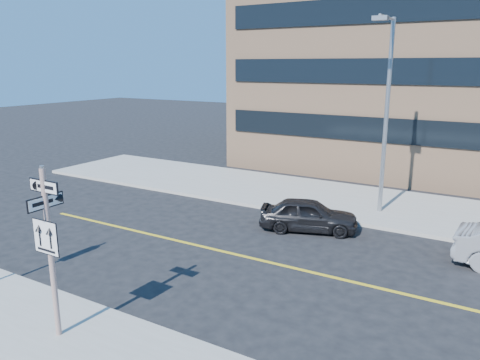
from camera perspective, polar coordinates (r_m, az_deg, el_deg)
The scene contains 5 objects.
ground at distance 13.86m, azimuth -12.83°, elevation -13.63°, with size 120.00×120.00×0.00m, color black.
sign_pole at distance 11.38m, azimuth -22.24°, elevation -7.16°, with size 0.92×0.92×4.06m.
parked_car_a at distance 18.44m, azimuth 8.36°, elevation -4.21°, with size 3.77×1.52×1.28m, color black.
streetlight_a at distance 20.14m, azimuth 17.36°, elevation 8.79°, with size 0.55×2.25×8.00m.
building_brick at distance 34.53m, azimuth 20.41°, elevation 17.50°, with size 18.00×18.00×18.00m, color tan.
Camera 1 is at (8.68, -8.77, 6.32)m, focal length 35.00 mm.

